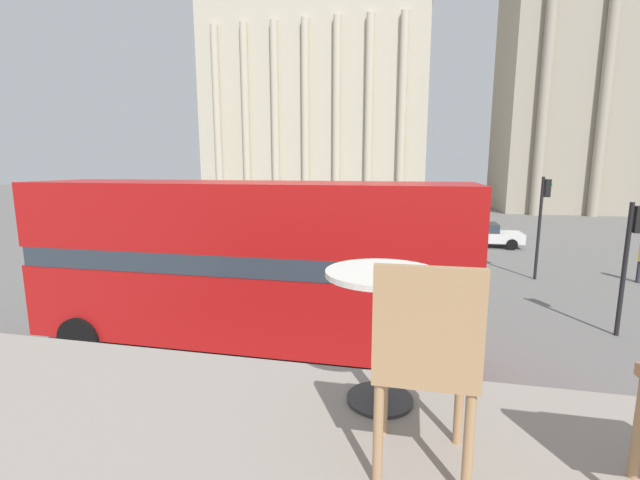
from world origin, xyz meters
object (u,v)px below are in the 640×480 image
at_px(plaza_building_right, 635,86).
at_px(car_white, 482,234).
at_px(pedestrian_olive, 201,244).
at_px(cafe_chair_0, 425,357).
at_px(pedestrian_black, 379,216).
at_px(plaza_building_left, 320,105).
at_px(pedestrian_red, 328,235).
at_px(traffic_light_near, 630,250).
at_px(double_decker_bus, 247,261).
at_px(traffic_light_mid, 542,214).
at_px(cafe_dining_table, 382,307).

relative_size(plaza_building_right, car_white, 6.02).
height_order(plaza_building_right, pedestrian_olive, plaza_building_right).
distance_m(cafe_chair_0, pedestrian_black, 29.19).
bearing_deg(plaza_building_right, plaza_building_left, 166.77).
bearing_deg(pedestrian_red, traffic_light_near, -57.08).
distance_m(double_decker_bus, pedestrian_red, 12.71).
relative_size(plaza_building_left, pedestrian_olive, 16.02).
height_order(car_white, pedestrian_black, pedestrian_black).
bearing_deg(traffic_light_mid, cafe_dining_table, -107.75).
relative_size(car_white, pedestrian_red, 2.54).
bearing_deg(traffic_light_mid, traffic_light_near, -84.43).
bearing_deg(double_decker_bus, cafe_dining_table, -63.29).
relative_size(cafe_dining_table, car_white, 0.17).
relative_size(traffic_light_near, car_white, 0.87).
height_order(car_white, pedestrian_olive, pedestrian_olive).
height_order(traffic_light_mid, pedestrian_olive, traffic_light_mid).
relative_size(double_decker_bus, pedestrian_olive, 5.87).
height_order(traffic_light_near, car_white, traffic_light_near).
bearing_deg(cafe_chair_0, traffic_light_near, 62.75).
height_order(plaza_building_right, pedestrian_red, plaza_building_right).
bearing_deg(traffic_light_near, cafe_chair_0, -117.15).
relative_size(cafe_dining_table, plaza_building_left, 0.03).
bearing_deg(plaza_building_right, pedestrian_red, -132.34).
height_order(double_decker_bus, cafe_chair_0, cafe_chair_0).
bearing_deg(pedestrian_olive, traffic_light_mid, -93.99).
height_order(pedestrian_red, pedestrian_black, pedestrian_black).
xyz_separation_m(double_decker_bus, pedestrian_black, (1.47, 21.28, -1.33)).
xyz_separation_m(cafe_chair_0, traffic_light_mid, (5.02, 16.84, -1.12)).
height_order(plaza_building_left, plaza_building_right, plaza_building_left).
xyz_separation_m(cafe_chair_0, plaza_building_left, (-12.57, 56.22, 8.73)).
bearing_deg(car_white, double_decker_bus, 95.14).
bearing_deg(plaza_building_right, pedestrian_olive, -133.62).
xyz_separation_m(cafe_dining_table, traffic_light_mid, (5.22, 16.32, -1.14)).
height_order(cafe_dining_table, car_white, cafe_dining_table).
xyz_separation_m(traffic_light_near, pedestrian_olive, (-15.15, 5.21, -1.37)).
xyz_separation_m(plaza_building_right, pedestrian_red, (-25.52, -28.02, -11.48)).
xyz_separation_m(plaza_building_right, traffic_light_near, (-15.52, -37.39, -10.03)).
bearing_deg(pedestrian_red, traffic_light_mid, -34.02).
bearing_deg(traffic_light_mid, double_decker_bus, -134.08).
height_order(double_decker_bus, pedestrian_olive, double_decker_bus).
height_order(plaza_building_left, traffic_light_near, plaza_building_left).
bearing_deg(plaza_building_left, pedestrian_olive, -85.70).
bearing_deg(pedestrian_olive, plaza_building_left, -2.53).
distance_m(plaza_building_left, traffic_light_mid, 44.24).
distance_m(cafe_dining_table, pedestrian_red, 20.42).
distance_m(car_white, pedestrian_black, 7.96).
distance_m(plaza_building_left, pedestrian_red, 38.63).
xyz_separation_m(double_decker_bus, cafe_chair_0, (3.86, -7.67, 1.47)).
bearing_deg(cafe_chair_0, traffic_light_mid, 73.31).
xyz_separation_m(cafe_dining_table, plaza_building_left, (-12.37, 55.70, 8.72)).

